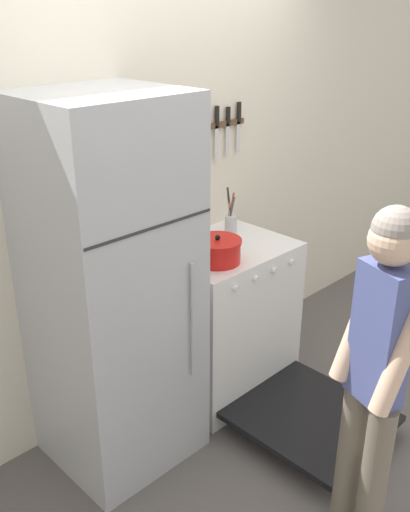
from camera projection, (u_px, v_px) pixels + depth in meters
ground_plane at (155, 381)px, 3.64m from camera, size 14.00×14.00×0.00m
wall_back at (143, 188)px, 3.15m from camera, size 10.00×0.06×2.55m
refrigerator at (113, 291)px, 2.74m from camera, size 0.69×0.67×1.88m
stove_range at (227, 321)px, 3.43m from camera, size 0.78×1.36×0.93m
dutch_oven_pot at (217, 251)px, 3.05m from camera, size 0.30×0.26×0.16m
tea_kettle at (188, 239)px, 3.22m from camera, size 0.20×0.16×0.21m
utensil_jar at (231, 222)px, 3.45m from camera, size 0.08×0.08×0.28m
person at (375, 371)px, 2.21m from camera, size 0.32×0.37×1.57m
wall_knife_strip at (222, 124)px, 3.38m from camera, size 0.38×0.03×0.33m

